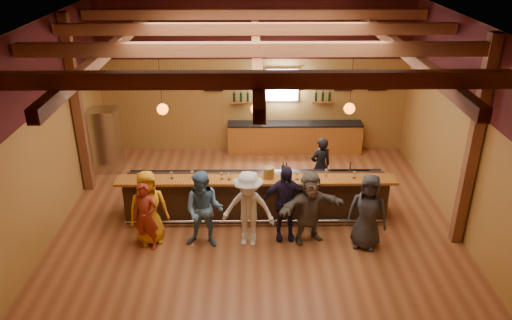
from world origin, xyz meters
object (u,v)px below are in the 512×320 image
object	(u,v)px
customer_navy	(285,203)
customer_orange	(148,208)
customer_denim	(204,210)
stainless_fridge	(106,140)
bar_counter	(257,195)
customer_brown	(310,207)
ice_bucket	(269,173)
bartender	(320,166)
customer_dark	(368,212)
bottle_a	(283,170)
back_bar_cabinet	(295,138)
customer_redvest	(146,216)
customer_white	(248,209)

from	to	relation	value
customer_navy	customer_orange	bearing A→B (deg)	179.70
customer_orange	customer_denim	world-z (taller)	customer_denim
stainless_fridge	customer_orange	size ratio (longest dim) A/B	1.07
bar_counter	customer_brown	bearing A→B (deg)	-44.91
customer_navy	ice_bucket	bearing A→B (deg)	111.64
bartender	customer_dark	bearing A→B (deg)	86.56
customer_denim	bottle_a	distance (m)	2.07
bar_counter	customer_dark	xyz separation A→B (m)	(2.30, -1.34, 0.32)
customer_orange	customer_dark	bearing A→B (deg)	-23.08
stainless_fridge	bartender	xyz separation A→B (m)	(5.73, -1.44, -0.13)
back_bar_cabinet	customer_redvest	world-z (taller)	customer_redvest
customer_redvest	customer_white	size ratio (longest dim) A/B	0.89
customer_redvest	customer_white	xyz separation A→B (m)	(2.14, 0.10, 0.09)
stainless_fridge	customer_redvest	xyz separation A→B (m)	(1.79, -3.79, -0.13)
bar_counter	back_bar_cabinet	distance (m)	3.76
customer_brown	bottle_a	size ratio (longest dim) A/B	4.77
ice_bucket	bottle_a	world-z (taller)	bottle_a
customer_navy	ice_bucket	size ratio (longest dim) A/B	6.68
customer_white	bartender	xyz separation A→B (m)	(1.81, 2.25, -0.10)
customer_redvest	customer_denim	world-z (taller)	customer_denim
customer_orange	bottle_a	xyz separation A→B (m)	(2.90, 0.94, 0.40)
back_bar_cabinet	customer_white	xyz separation A→B (m)	(-1.38, -4.81, 0.39)
ice_bucket	bar_counter	bearing A→B (deg)	132.43
customer_denim	ice_bucket	bearing A→B (deg)	44.79
bar_counter	customer_orange	size ratio (longest dim) A/B	3.75
bottle_a	stainless_fridge	bearing A→B (deg)	150.91
customer_white	customer_brown	world-z (taller)	customer_white
bottle_a	ice_bucket	bearing A→B (deg)	-160.26
customer_orange	bartender	xyz separation A→B (m)	(3.93, 2.13, -0.08)
customer_orange	customer_navy	xyz separation A→B (m)	(2.90, 0.10, 0.03)
bar_counter	customer_navy	distance (m)	1.22
bottle_a	customer_dark	bearing A→B (deg)	-34.41
stainless_fridge	customer_dark	xyz separation A→B (m)	(6.42, -3.79, -0.05)
back_bar_cabinet	customer_brown	distance (m)	4.69
customer_denim	customer_brown	size ratio (longest dim) A/B	1.06
ice_bucket	bottle_a	bearing A→B (deg)	19.74
customer_orange	customer_redvest	size ratio (longest dim) A/B	1.09
stainless_fridge	bottle_a	xyz separation A→B (m)	(4.71, -2.62, 0.34)
customer_white	ice_bucket	xyz separation A→B (m)	(0.46, 0.95, 0.38)
bartender	bar_counter	bearing A→B (deg)	12.44
customer_redvest	customer_brown	bearing A→B (deg)	18.84
customer_brown	customer_dark	distance (m)	1.21
customer_white	customer_navy	world-z (taller)	customer_navy
bartender	back_bar_cabinet	bearing A→B (deg)	-99.98
bartender	customer_navy	bearing A→B (deg)	43.42
back_bar_cabinet	customer_denim	xyz separation A→B (m)	(-2.30, -4.84, 0.39)
bar_counter	customer_navy	world-z (taller)	customer_navy
customer_denim	customer_dark	size ratio (longest dim) A/B	1.02
customer_orange	ice_bucket	world-z (taller)	customer_orange
back_bar_cabinet	customer_brown	bearing A→B (deg)	-90.91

